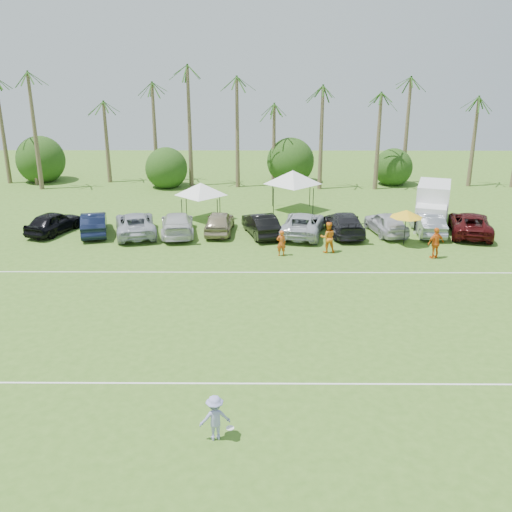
{
  "coord_description": "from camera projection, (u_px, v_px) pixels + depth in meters",
  "views": [
    {
      "loc": [
        2.96,
        -17.07,
        11.89
      ],
      "look_at": [
        2.76,
        12.33,
        1.6
      ],
      "focal_mm": 40.0,
      "sensor_mm": 36.0,
      "label": 1
    }
  ],
  "objects": [
    {
      "name": "bush_tree_3",
      "position": [
        392.0,
        165.0,
        56.18
      ],
      "size": [
        4.0,
        4.0,
        4.0
      ],
      "color": "brown",
      "rests_on": "ground"
    },
    {
      "name": "palm_tree_6",
      "position": [
        271.0,
        87.0,
        52.86
      ],
      "size": [
        2.4,
        2.4,
        10.9
      ],
      "color": "brown",
      "rests_on": "ground"
    },
    {
      "name": "palm_tree_9",
      "position": [
        421.0,
        97.0,
        53.05
      ],
      "size": [
        2.4,
        2.4,
        9.9
      ],
      "color": "brown",
      "rests_on": "ground"
    },
    {
      "name": "sideline_player_a",
      "position": [
        281.0,
        243.0,
        35.82
      ],
      "size": [
        0.68,
        0.52,
        1.66
      ],
      "primitive_type": "imported",
      "rotation": [
        0.0,
        0.0,
        3.36
      ],
      "color": "#CE5016",
      "rests_on": "ground"
    },
    {
      "name": "parked_car_7",
      "position": [
        344.0,
        223.0,
        40.21
      ],
      "size": [
        2.55,
        5.59,
        1.59
      ],
      "primitive_type": "imported",
      "rotation": [
        0.0,
        0.0,
        3.2
      ],
      "color": "black",
      "rests_on": "ground"
    },
    {
      "name": "ground",
      "position": [
        175.0,
        414.0,
        20.06
      ],
      "size": [
        120.0,
        120.0,
        0.0
      ],
      "primitive_type": "plane",
      "color": "#40691F",
      "rests_on": "ground"
    },
    {
      "name": "parked_car_10",
      "position": [
        470.0,
        224.0,
        40.11
      ],
      "size": [
        3.88,
        6.16,
        1.59
      ],
      "primitive_type": "imported",
      "rotation": [
        0.0,
        0.0,
        2.91
      ],
      "color": "#410C0D",
      "rests_on": "ground"
    },
    {
      "name": "canopy_tent_right",
      "position": [
        293.0,
        170.0,
        45.54
      ],
      "size": [
        4.78,
        4.78,
        3.87
      ],
      "color": "black",
      "rests_on": "ground"
    },
    {
      "name": "parked_car_6",
      "position": [
        303.0,
        224.0,
        40.06
      ],
      "size": [
        3.73,
        6.12,
        1.59
      ],
      "primitive_type": "imported",
      "rotation": [
        0.0,
        0.0,
        2.94
      ],
      "color": "#B6BAC0",
      "rests_on": "ground"
    },
    {
      "name": "parked_car_1",
      "position": [
        94.0,
        223.0,
        40.23
      ],
      "size": [
        2.81,
        5.08,
        1.59
      ],
      "primitive_type": "imported",
      "rotation": [
        0.0,
        0.0,
        3.39
      ],
      "color": "black",
      "rests_on": "ground"
    },
    {
      "name": "sideline_player_b",
      "position": [
        328.0,
        237.0,
        36.38
      ],
      "size": [
        1.05,
        0.85,
        2.01
      ],
      "primitive_type": "imported",
      "rotation": [
        0.0,
        0.0,
        3.24
      ],
      "color": "orange",
      "rests_on": "ground"
    },
    {
      "name": "palm_tree_4",
      "position": [
        186.0,
        107.0,
        53.48
      ],
      "size": [
        2.4,
        2.4,
        8.9
      ],
      "color": "brown",
      "rests_on": "ground"
    },
    {
      "name": "palm_tree_1",
      "position": [
        47.0,
        97.0,
        53.28
      ],
      "size": [
        2.4,
        2.4,
        9.9
      ],
      "color": "brown",
      "rests_on": "ground"
    },
    {
      "name": "bush_tree_2",
      "position": [
        291.0,
        165.0,
        56.24
      ],
      "size": [
        4.0,
        4.0,
        4.0
      ],
      "color": "brown",
      "rests_on": "ground"
    },
    {
      "name": "parked_car_3",
      "position": [
        177.0,
        224.0,
        40.11
      ],
      "size": [
        2.95,
        5.72,
        1.59
      ],
      "primitive_type": "imported",
      "rotation": [
        0.0,
        0.0,
        3.28
      ],
      "color": "silver",
      "rests_on": "ground"
    },
    {
      "name": "palm_tree_10",
      "position": [
        476.0,
        88.0,
        52.74
      ],
      "size": [
        2.4,
        2.4,
        10.9
      ],
      "color": "brown",
      "rests_on": "ground"
    },
    {
      "name": "palm_tree_3",
      "position": [
        142.0,
        78.0,
        52.66
      ],
      "size": [
        2.4,
        2.4,
        11.9
      ],
      "color": "brown",
      "rests_on": "ground"
    },
    {
      "name": "palm_tree_8",
      "position": [
        367.0,
        107.0,
        53.37
      ],
      "size": [
        2.4,
        2.4,
        8.9
      ],
      "color": "brown",
      "rests_on": "ground"
    },
    {
      "name": "sideline_player_c",
      "position": [
        436.0,
        243.0,
        35.3
      ],
      "size": [
        1.26,
        0.88,
        1.98
      ],
      "primitive_type": "imported",
      "rotation": [
        0.0,
        0.0,
        3.53
      ],
      "color": "orange",
      "rests_on": "ground"
    },
    {
      "name": "field_lines",
      "position": [
        199.0,
        316.0,
        27.61
      ],
      "size": [
        80.0,
        12.1,
        0.01
      ],
      "color": "white",
      "rests_on": "ground"
    },
    {
      "name": "parked_car_8",
      "position": [
        386.0,
        223.0,
        40.28
      ],
      "size": [
        2.75,
        4.93,
        1.59
      ],
      "primitive_type": "imported",
      "rotation": [
        0.0,
        0.0,
        3.34
      ],
      "color": "silver",
      "rests_on": "ground"
    },
    {
      "name": "frisbee_player",
      "position": [
        215.0,
        418.0,
        18.53
      ],
      "size": [
        1.2,
        0.83,
        1.59
      ],
      "rotation": [
        0.0,
        0.0,
        3.39
      ],
      "color": "#9493D1",
      "rests_on": "ground"
    },
    {
      "name": "parked_car_0",
      "position": [
        53.0,
        222.0,
        40.45
      ],
      "size": [
        3.32,
        5.01,
        1.59
      ],
      "primitive_type": "imported",
      "rotation": [
        0.0,
        0.0,
        2.8
      ],
      "color": "black",
      "rests_on": "ground"
    },
    {
      "name": "palm_tree_5",
      "position": [
        228.0,
        97.0,
        53.17
      ],
      "size": [
        2.4,
        2.4,
        9.9
      ],
      "color": "brown",
      "rests_on": "ground"
    },
    {
      "name": "canopy_tent_left",
      "position": [
        201.0,
        183.0,
        43.22
      ],
      "size": [
        4.12,
        4.12,
        3.34
      ],
      "color": "black",
      "rests_on": "ground"
    },
    {
      "name": "market_umbrella",
      "position": [
        406.0,
        214.0,
        37.42
      ],
      "size": [
        2.17,
        2.17,
        2.41
      ],
      "color": "black",
      "rests_on": "ground"
    },
    {
      "name": "bush_tree_0",
      "position": [
        38.0,
        165.0,
        56.4
      ],
      "size": [
        4.0,
        4.0,
        4.0
      ],
      "color": "brown",
      "rests_on": "ground"
    },
    {
      "name": "parked_car_2",
      "position": [
        135.0,
        224.0,
        40.1
      ],
      "size": [
        3.96,
        6.18,
        1.59
      ],
      "primitive_type": "imported",
      "rotation": [
        0.0,
        0.0,
        3.39
      ],
      "color": "#A8ACB7",
      "rests_on": "ground"
    },
    {
      "name": "parked_car_9",
      "position": [
        428.0,
        223.0,
        40.29
      ],
      "size": [
        1.86,
        4.87,
        1.59
      ],
      "primitive_type": "imported",
      "rotation": [
        0.0,
        0.0,
        3.1
      ],
      "color": "gray",
      "rests_on": "ground"
    },
    {
      "name": "bush_tree_1",
      "position": [
        169.0,
        165.0,
        56.32
      ],
      "size": [
        4.0,
        4.0,
        4.0
      ],
      "color": "brown",
      "rests_on": "ground"
    },
    {
      "name": "box_truck",
      "position": [
        433.0,
        203.0,
        42.33
      ],
      "size": [
        3.9,
        6.19,
        2.99
      ],
      "rotation": [
        0.0,
        0.0,
        -0.32
      ],
      "color": "silver",
      "rests_on": "ground"
    },
    {
      "name": "palm_tree_2",
      "position": [
        99.0,
        87.0,
        52.96
      ],
      "size": [
        2.4,
        2.4,
        10.9
      ],
      "color": "brown",
      "rests_on": "ground"
    },
    {
      "name": "parked_car_4",
      "position": [
        219.0,
        222.0,
        40.5
      ],
      "size": [
        2.08,
        4.73,
        1.59
      ],
      "primitive_type": "imported",
      "rotation": [
        0.0,
        0.0,
        3.1
      ],
      "color": "gray",
      "rests_on": "ground"
    },
    {
      "name": "parked_car_5",
      "position": [
        261.0,
        224.0,
        39.98
      ],
      "size": [
        2.92,
        5.09,
        1.59
      ],
      "primitive_type": "imported",
      "rotation": [
        0.0,
        0.0,
        3.42
      ],
      "color": "black",
      "rests_on": "ground"
    },
    {
      "name": "palm_tree_7",
      "position": [
        315.0,
        78.0,
        52.55
      ],
      "size": [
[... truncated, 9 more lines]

